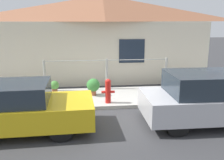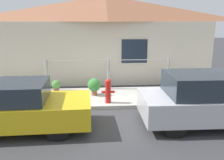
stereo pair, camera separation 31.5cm
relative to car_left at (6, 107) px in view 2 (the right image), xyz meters
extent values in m
plane|color=#38383A|center=(2.83, 1.32, -0.65)|extent=(60.00, 60.00, 0.00)
cube|color=#B2AFA8|center=(2.83, 2.42, -0.59)|extent=(24.00, 2.21, 0.12)
cube|color=beige|center=(2.83, 4.31, 0.72)|extent=(9.22, 0.12, 2.72)
cube|color=#1E2838|center=(3.98, 4.24, 0.85)|extent=(1.10, 0.04, 1.00)
pyramid|color=#A36647|center=(2.83, 5.35, 2.64)|extent=(9.62, 2.20, 1.13)
cylinder|color=#999993|center=(0.43, 3.38, 0.07)|extent=(0.10, 0.10, 1.20)
cylinder|color=#999993|center=(2.83, 3.38, 0.07)|extent=(0.10, 0.10, 1.20)
cylinder|color=#999993|center=(5.23, 3.38, 0.07)|extent=(0.10, 0.10, 1.20)
cylinder|color=#999993|center=(2.83, 3.38, 0.62)|extent=(4.80, 0.03, 0.03)
cube|color=gold|center=(0.05, 0.00, -0.14)|extent=(4.24, 1.74, 0.58)
cube|color=#232D38|center=(-0.12, 0.00, 0.40)|extent=(2.35, 1.50, 0.49)
cylinder|color=black|center=(1.33, 0.73, -0.35)|extent=(0.59, 0.22, 0.58)
cylinder|color=black|center=(1.37, -0.65, -0.35)|extent=(0.59, 0.22, 0.58)
cube|color=#B7B7BC|center=(5.34, 0.00, -0.10)|extent=(3.64, 1.72, 0.62)
cube|color=#232D38|center=(5.19, 0.00, 0.49)|extent=(2.01, 1.50, 0.57)
cylinder|color=black|center=(4.22, 0.73, -0.34)|extent=(0.61, 0.21, 0.61)
cylinder|color=black|center=(4.20, -0.71, -0.34)|extent=(0.61, 0.21, 0.61)
cylinder|color=red|center=(2.71, 1.66, -0.19)|extent=(0.19, 0.19, 0.68)
sphere|color=red|center=(2.71, 1.66, 0.19)|extent=(0.19, 0.19, 0.19)
cylinder|color=red|center=(2.57, 1.66, -0.15)|extent=(0.17, 0.08, 0.08)
cylinder|color=red|center=(2.84, 1.66, -0.15)|extent=(0.17, 0.08, 0.08)
cylinder|color=#9E5638|center=(2.26, 2.55, -0.43)|extent=(0.20, 0.20, 0.20)
sphere|color=#387F38|center=(2.26, 2.55, -0.14)|extent=(0.48, 0.48, 0.48)
cylinder|color=brown|center=(0.83, 2.94, -0.43)|extent=(0.21, 0.21, 0.19)
sphere|color=#4C8E3D|center=(0.83, 2.94, -0.21)|extent=(0.33, 0.33, 0.33)
camera|label=1|loc=(1.94, -6.19, 2.19)|focal=40.00mm
camera|label=2|loc=(2.25, -6.22, 2.19)|focal=40.00mm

